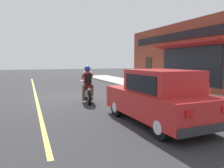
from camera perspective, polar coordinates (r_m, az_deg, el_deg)
The scene contains 7 objects.
ground_plane at distance 11.20m, azimuth -9.86°, elevation -3.41°, with size 80.00×80.00×0.00m, color #2B2B2D.
sidewalk_curb at distance 15.84m, azimuth 7.34°, elevation -0.38°, with size 2.60×22.00×0.14m, color #ADAAA3.
lane_stripe at distance 13.96m, azimuth -19.56°, elevation -1.80°, with size 0.12×19.80×0.01m, color #D1C64C.
storefront_building at distance 14.78m, azimuth 16.71°, elevation 6.88°, with size 1.25×11.31×4.20m.
motorcycle_with_rider at distance 9.70m, azimuth -6.39°, elevation -0.77°, with size 0.65×2.01×1.62m.
car_hatchback at distance 6.43m, azimuth 11.93°, elevation -3.50°, with size 1.80×3.85×1.57m.
fire_hydrant at distance 9.46m, azimuth 23.46°, elevation -2.05°, with size 0.36×0.24×0.88m.
Camera 1 is at (-2.12, -10.84, 1.81)m, focal length 35.00 mm.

